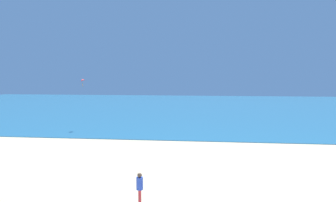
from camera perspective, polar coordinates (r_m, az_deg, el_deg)
The scene contains 4 objects.
ground_plane at distance 20.76m, azimuth 0.56°, elevation -13.21°, with size 120.00×120.00×0.00m, color #C6B58C.
ocean_water at distance 58.76m, azimuth 4.14°, elevation -1.14°, with size 120.00×60.00×0.05m, color #236084.
person_2 at distance 15.34m, azimuth -5.50°, elevation -16.21°, with size 0.39×0.39×1.68m.
kite_red at distance 36.70m, azimuth -16.30°, elevation 3.95°, with size 0.47×0.58×1.06m.
Camera 1 is at (1.85, -9.60, 6.59)m, focal length 31.47 mm.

